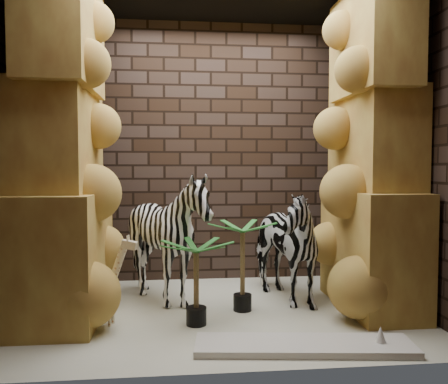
{
  "coord_description": "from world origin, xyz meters",
  "views": [
    {
      "loc": [
        -0.4,
        -4.08,
        1.31
      ],
      "look_at": [
        0.04,
        0.15,
        1.09
      ],
      "focal_mm": 36.51,
      "sensor_mm": 36.0,
      "label": 1
    }
  ],
  "objects": [
    {
      "name": "floor",
      "position": [
        0.0,
        0.0,
        0.0
      ],
      "size": [
        3.5,
        3.5,
        0.0
      ],
      "primitive_type": "plane",
      "color": "beige",
      "rests_on": "ground"
    },
    {
      "name": "wall_back",
      "position": [
        0.0,
        1.25,
        1.5
      ],
      "size": [
        3.5,
        0.0,
        3.5
      ],
      "primitive_type": "plane",
      "rotation": [
        1.57,
        0.0,
        0.0
      ],
      "color": "black",
      "rests_on": "ground"
    },
    {
      "name": "wall_front",
      "position": [
        0.0,
        -1.25,
        1.5
      ],
      "size": [
        3.5,
        0.0,
        3.5
      ],
      "primitive_type": "plane",
      "rotation": [
        -1.57,
        0.0,
        0.0
      ],
      "color": "black",
      "rests_on": "ground"
    },
    {
      "name": "wall_left",
      "position": [
        -1.75,
        0.0,
        1.5
      ],
      "size": [
        0.0,
        3.0,
        3.0
      ],
      "primitive_type": "plane",
      "rotation": [
        1.57,
        0.0,
        1.57
      ],
      "color": "black",
      "rests_on": "ground"
    },
    {
      "name": "wall_right",
      "position": [
        1.75,
        0.0,
        1.5
      ],
      "size": [
        0.0,
        3.0,
        3.0
      ],
      "primitive_type": "plane",
      "rotation": [
        1.57,
        0.0,
        -1.57
      ],
      "color": "black",
      "rests_on": "ground"
    },
    {
      "name": "rock_pillar_left",
      "position": [
        -1.4,
        0.0,
        1.5
      ],
      "size": [
        0.68,
        1.3,
        3.0
      ],
      "primitive_type": null,
      "color": "gold",
      "rests_on": "floor"
    },
    {
      "name": "rock_pillar_right",
      "position": [
        1.42,
        0.0,
        1.5
      ],
      "size": [
        0.58,
        1.25,
        3.0
      ],
      "primitive_type": null,
      "color": "gold",
      "rests_on": "floor"
    },
    {
      "name": "zebra_right",
      "position": [
        0.59,
        0.31,
        0.65
      ],
      "size": [
        0.89,
        1.22,
        1.3
      ],
      "primitive_type": "imported",
      "rotation": [
        0.0,
        0.0,
        0.3
      ],
      "color": "white",
      "rests_on": "floor"
    },
    {
      "name": "zebra_left",
      "position": [
        -0.49,
        0.28,
        0.57
      ],
      "size": [
        1.27,
        1.45,
        1.15
      ],
      "primitive_type": "imported",
      "rotation": [
        0.0,
        0.0,
        -0.21
      ],
      "color": "white",
      "rests_on": "floor"
    },
    {
      "name": "giraffe_toy",
      "position": [
        -1.05,
        -0.23,
        0.39
      ],
      "size": [
        0.42,
        0.22,
        0.78
      ],
      "primitive_type": null,
      "rotation": [
        0.0,
        0.0,
        -0.23
      ],
      "color": "beige",
      "rests_on": "floor"
    },
    {
      "name": "palm_front",
      "position": [
        0.2,
        0.01,
        0.42
      ],
      "size": [
        0.36,
        0.36,
        0.84
      ],
      "primitive_type": null,
      "color": "#216B23",
      "rests_on": "floor"
    },
    {
      "name": "palm_back",
      "position": [
        -0.24,
        -0.33,
        0.36
      ],
      "size": [
        0.36,
        0.36,
        0.72
      ],
      "primitive_type": null,
      "color": "#216B23",
      "rests_on": "floor"
    },
    {
      "name": "surfboard",
      "position": [
        0.51,
        -0.92,
        0.03
      ],
      "size": [
        1.61,
        0.57,
        0.05
      ],
      "primitive_type": "cube",
      "rotation": [
        0.0,
        0.0,
        -0.11
      ],
      "color": "silver",
      "rests_on": "floor"
    }
  ]
}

